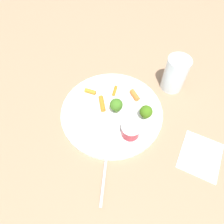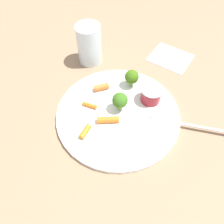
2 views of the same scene
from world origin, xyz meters
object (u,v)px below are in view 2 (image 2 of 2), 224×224
Objects in this scene: broccoli_floret_1 at (132,77)px; carrot_stick_1 at (101,87)px; carrot_stick_3 at (107,119)px; napkin at (170,58)px; carrot_stick_0 at (85,132)px; drinking_glass at (89,44)px; fork at (187,125)px; sauce_cup at (151,95)px; broccoli_floret_0 at (120,100)px; plate at (118,114)px; carrot_stick_2 at (90,105)px.

broccoli_floret_1 is 1.26× the size of carrot_stick_1.
carrot_stick_3 reaches higher than napkin.
drinking_glass is at bearing 132.98° from carrot_stick_0.
napkin is at bearing 131.57° from fork.
napkin is (0.18, 0.18, -0.06)m from drinking_glass.
sauce_cup is 1.01× the size of broccoli_floret_0.
plate is 1.78× the size of fork.
napkin is at bearing 106.97° from sauce_cup.
carrot_stick_0 is 0.28m from drinking_glass.
fork is (0.15, 0.09, 0.01)m from plate.
carrot_stick_0 reaches higher than carrot_stick_2.
sauce_cup reaches higher than fork.
carrot_stick_2 reaches higher than napkin.
carrot_stick_3 is (0.00, -0.05, -0.03)m from broccoli_floret_0.
carrot_stick_1 is 0.15m from drinking_glass.
sauce_cup is at bearing 26.13° from carrot_stick_1.
fork is at bearing 47.41° from carrot_stick_0.
carrot_stick_0 reaches higher than plate.
plate is 0.10m from carrot_stick_0.
carrot_stick_0 is 0.08m from carrot_stick_2.
carrot_stick_2 is (-0.03, -0.13, -0.03)m from broccoli_floret_1.
broccoli_floret_1 is at bearing -2.64° from drinking_glass.
drinking_glass is at bearing 155.45° from broccoli_floret_0.
broccoli_floret_1 reaches higher than carrot_stick_2.
carrot_stick_1 is 0.34× the size of drinking_glass.
broccoli_floret_0 reaches higher than carrot_stick_3.
broccoli_floret_0 is at bearing 113.56° from plate.
plate is 7.72× the size of carrot_stick_1.
napkin is at bearing 93.85° from broccoli_floret_0.
fork is at bearing 28.88° from carrot_stick_2.
carrot_stick_0 is (-0.01, -0.11, -0.03)m from broccoli_floret_0.
carrot_stick_1 reaches higher than fork.
drinking_glass is 0.97× the size of napkin.
sauce_cup is 1.05× the size of broccoli_floret_1.
carrot_stick_1 reaches higher than carrot_stick_0.
drinking_glass reaches higher than broccoli_floret_1.
broccoli_floret_0 is 0.44× the size of napkin.
broccoli_floret_0 is at bearing -154.97° from fork.
broccoli_floret_0 is 0.46× the size of drinking_glass.
plate reaches higher than napkin.
sauce_cup is 0.09m from broccoli_floret_0.
carrot_stick_0 is at bearing -96.34° from broccoli_floret_0.
carrot_stick_2 is 0.25m from fork.
carrot_stick_3 reaches higher than carrot_stick_0.
broccoli_floret_0 is 1.39× the size of carrot_stick_2.
plate is 2.65× the size of drinking_glass.
carrot_stick_0 is 0.38m from napkin.
sauce_cup is 1.33× the size of carrot_stick_1.
carrot_stick_0 is 0.25m from fork.
carrot_stick_3 is 0.46× the size of drinking_glass.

